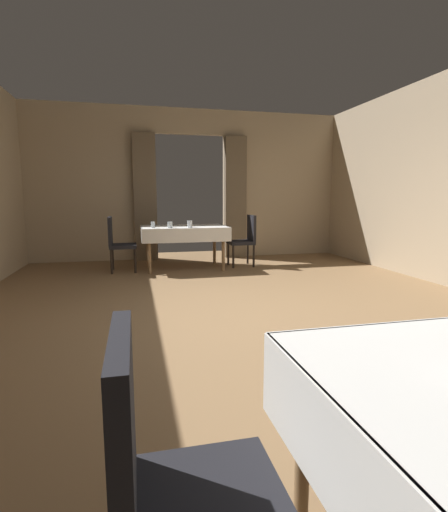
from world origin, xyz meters
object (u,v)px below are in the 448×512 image
chair_mid_right (245,238)px  glass_mid_a (190,224)px  chair_near_left (173,487)px  chair_mid_left (118,241)px  glass_mid_b (170,225)px  glass_mid_c (153,225)px  dining_table_mid (184,231)px

chair_mid_right → glass_mid_a: chair_mid_right is taller
chair_near_left → chair_mid_right: 6.11m
chair_mid_left → glass_mid_a: (1.18, -0.28, 0.29)m
glass_mid_b → chair_mid_right: bearing=13.4°
glass_mid_a → glass_mid_c: (-0.60, 0.08, -0.01)m
chair_mid_left → glass_mid_a: chair_mid_left is taller
chair_mid_right → glass_mid_a: size_ratio=7.89×
dining_table_mid → chair_mid_left: bearing=-177.5°
glass_mid_a → glass_mid_c: glass_mid_a is taller
chair_mid_right → glass_mid_c: chair_mid_right is taller
chair_mid_left → chair_near_left: bearing=-86.4°
glass_mid_b → glass_mid_a: bearing=-1.8°
glass_mid_a → glass_mid_b: 0.33m
glass_mid_a → glass_mid_b: glass_mid_a is taller
chair_mid_left → glass_mid_b: 0.94m
chair_near_left → chair_mid_left: size_ratio=1.00×
dining_table_mid → glass_mid_c: size_ratio=14.09×
dining_table_mid → glass_mid_b: bearing=-130.4°
chair_mid_right → glass_mid_b: (-1.39, -0.33, 0.29)m
chair_mid_right → chair_mid_left: bearing=-178.4°
chair_near_left → chair_mid_left: 5.76m
dining_table_mid → glass_mid_a: size_ratio=12.55×
chair_near_left → glass_mid_b: chair_near_left is taller
chair_near_left → chair_mid_right: size_ratio=1.00×
dining_table_mid → chair_mid_left: (-1.12, -0.05, -0.15)m
glass_mid_a → glass_mid_b: (-0.33, 0.01, -0.01)m
chair_mid_left → chair_mid_right: 2.25m
chair_near_left → glass_mid_a: (0.82, 5.47, 0.29)m
chair_mid_left → glass_mid_b: bearing=-17.4°
dining_table_mid → glass_mid_a: (0.06, -0.33, 0.14)m
chair_mid_left → glass_mid_c: 0.68m
dining_table_mid → glass_mid_b: glass_mid_b is taller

